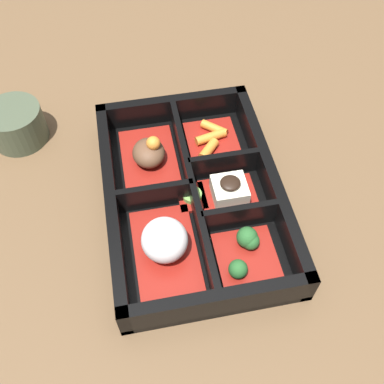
{
  "coord_description": "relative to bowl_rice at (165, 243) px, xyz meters",
  "views": [
    {
      "loc": [
        -0.33,
        0.06,
        0.49
      ],
      "look_at": [
        0.0,
        0.0,
        0.03
      ],
      "focal_mm": 42.0,
      "sensor_mm": 36.0,
      "label": 1
    }
  ],
  "objects": [
    {
      "name": "bowl_stew",
      "position": [
        0.14,
        -0.0,
        -0.01
      ],
      "size": [
        0.12,
        0.07,
        0.05
      ],
      "color": "maroon",
      "rests_on": "bento_base"
    },
    {
      "name": "ground_plane",
      "position": [
        0.07,
        -0.05,
        -0.03
      ],
      "size": [
        3.0,
        3.0,
        0.0
      ],
      "primitive_type": "plane",
      "color": "brown"
    },
    {
      "name": "bowl_rice",
      "position": [
        0.0,
        0.0,
        0.0
      ],
      "size": [
        0.12,
        0.07,
        0.05
      ],
      "color": "maroon",
      "rests_on": "bento_base"
    },
    {
      "name": "bowl_pickles",
      "position": [
        0.07,
        -0.05,
        -0.02
      ],
      "size": [
        0.04,
        0.04,
        0.01
      ],
      "color": "maroon",
      "rests_on": "bento_base"
    },
    {
      "name": "bowl_tofu",
      "position": [
        0.06,
        -0.09,
        -0.01
      ],
      "size": [
        0.06,
        0.07,
        0.04
      ],
      "color": "maroon",
      "rests_on": "bento_base"
    },
    {
      "name": "bento_base",
      "position": [
        0.07,
        -0.05,
        -0.03
      ],
      "size": [
        0.32,
        0.22,
        0.01
      ],
      "color": "black",
      "rests_on": "ground_plane"
    },
    {
      "name": "bento_rim",
      "position": [
        0.07,
        -0.05,
        -0.01
      ],
      "size": [
        0.32,
        0.22,
        0.05
      ],
      "color": "black",
      "rests_on": "ground_plane"
    },
    {
      "name": "bowl_greens",
      "position": [
        -0.02,
        -0.09,
        -0.01
      ],
      "size": [
        0.07,
        0.07,
        0.03
      ],
      "color": "maroon",
      "rests_on": "bento_base"
    },
    {
      "name": "tea_cup",
      "position": [
        0.24,
        0.18,
        -0.0
      ],
      "size": [
        0.08,
        0.08,
        0.05
      ],
      "color": "#424C38",
      "rests_on": "ground_plane"
    },
    {
      "name": "bowl_carrots",
      "position": [
        0.16,
        -0.09,
        -0.02
      ],
      "size": [
        0.09,
        0.07,
        0.02
      ],
      "color": "maroon",
      "rests_on": "bento_base"
    }
  ]
}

